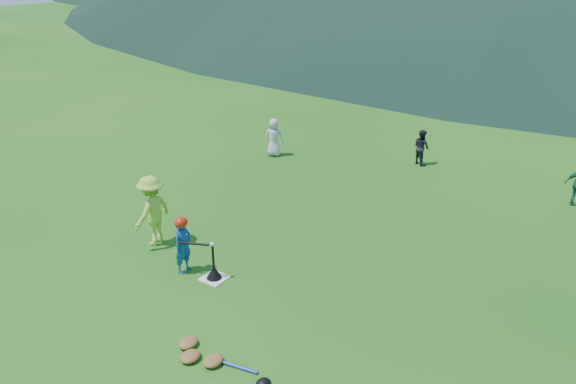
% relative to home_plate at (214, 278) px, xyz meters
% --- Properties ---
extents(ground, '(120.00, 120.00, 0.00)m').
position_rel_home_plate_xyz_m(ground, '(0.00, 0.00, -0.01)').
color(ground, '#174E12').
rests_on(ground, ground).
extents(home_plate, '(0.45, 0.45, 0.02)m').
position_rel_home_plate_xyz_m(home_plate, '(0.00, 0.00, 0.00)').
color(home_plate, silver).
rests_on(home_plate, ground).
extents(baseball, '(0.08, 0.08, 0.08)m').
position_rel_home_plate_xyz_m(baseball, '(0.00, 0.00, 0.73)').
color(baseball, white).
rests_on(baseball, batting_tee).
extents(batter_child, '(0.28, 0.42, 1.13)m').
position_rel_home_plate_xyz_m(batter_child, '(-0.66, -0.11, 0.55)').
color(batter_child, '#154592').
rests_on(batter_child, ground).
extents(adult_coach, '(0.66, 1.03, 1.51)m').
position_rel_home_plate_xyz_m(adult_coach, '(-1.98, 0.39, 0.75)').
color(adult_coach, '#A3CD3C').
rests_on(adult_coach, ground).
extents(fielder_a, '(0.66, 0.57, 1.15)m').
position_rel_home_plate_xyz_m(fielder_a, '(-3.11, 6.37, 0.57)').
color(fielder_a, silver).
rests_on(fielder_a, ground).
extents(fielder_b, '(0.63, 0.59, 1.03)m').
position_rel_home_plate_xyz_m(fielder_b, '(0.85, 8.15, 0.51)').
color(fielder_b, black).
rests_on(fielder_b, ground).
extents(batting_tee, '(0.30, 0.30, 0.68)m').
position_rel_home_plate_xyz_m(batting_tee, '(0.00, 0.00, 0.12)').
color(batting_tee, black).
rests_on(batting_tee, home_plate).
extents(batter_gear, '(0.72, 0.29, 0.49)m').
position_rel_home_plate_xyz_m(batter_gear, '(-0.63, -0.11, 1.01)').
color(batter_gear, red).
rests_on(batter_gear, ground).
extents(equipment_pile, '(1.80, 0.71, 0.19)m').
position_rel_home_plate_xyz_m(equipment_pile, '(1.57, -1.85, 0.06)').
color(equipment_pile, olive).
rests_on(equipment_pile, ground).
extents(outfield_fence, '(70.07, 0.08, 1.33)m').
position_rel_home_plate_xyz_m(outfield_fence, '(0.00, 28.00, 0.69)').
color(outfield_fence, gray).
rests_on(outfield_fence, ground).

